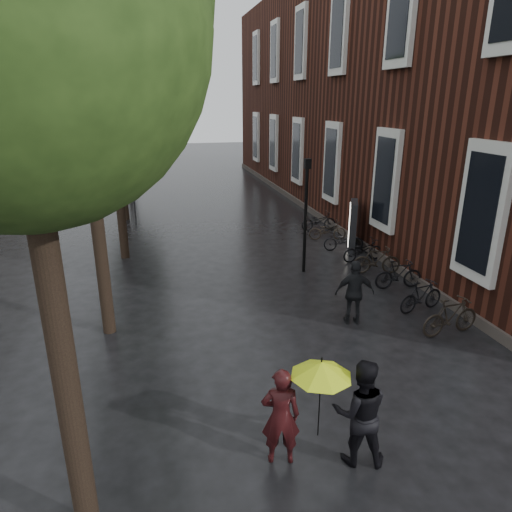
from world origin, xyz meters
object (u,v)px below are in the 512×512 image
object	(u,v)px
pedestrian_walking	(355,293)
lamp_post	(306,205)
parked_bicycles	(366,255)
ad_lightbox	(353,225)
person_black	(360,412)
person_burgundy	(281,416)

from	to	relation	value
pedestrian_walking	lamp_post	size ratio (longest dim) A/B	0.45
parked_bicycles	ad_lightbox	distance (m)	2.18
person_black	pedestrian_walking	bearing A→B (deg)	-96.96
person_burgundy	lamp_post	distance (m)	9.07
ad_lightbox	person_burgundy	bearing A→B (deg)	-95.62
person_burgundy	lamp_post	size ratio (longest dim) A/B	0.45
person_burgundy	person_black	bearing A→B (deg)	178.87
pedestrian_walking	parked_bicycles	distance (m)	4.59
person_burgundy	pedestrian_walking	distance (m)	5.45
person_burgundy	person_black	world-z (taller)	person_black
person_burgundy	ad_lightbox	size ratio (longest dim) A/B	0.91
lamp_post	pedestrian_walking	bearing A→B (deg)	-89.61
person_black	ad_lightbox	xyz separation A→B (m)	(4.75, 10.63, 0.03)
person_burgundy	ad_lightbox	distance (m)	11.97
person_burgundy	ad_lightbox	xyz separation A→B (m)	(6.01, 10.35, 0.10)
pedestrian_walking	parked_bicycles	bearing A→B (deg)	-107.35
lamp_post	person_black	bearing A→B (deg)	-103.23
person_black	parked_bicycles	world-z (taller)	person_black
ad_lightbox	lamp_post	xyz separation A→B (m)	(-2.73, -2.03, 1.41)
ad_lightbox	parked_bicycles	bearing A→B (deg)	-76.25
person_burgundy	person_black	distance (m)	1.29
parked_bicycles	ad_lightbox	size ratio (longest dim) A/B	5.53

